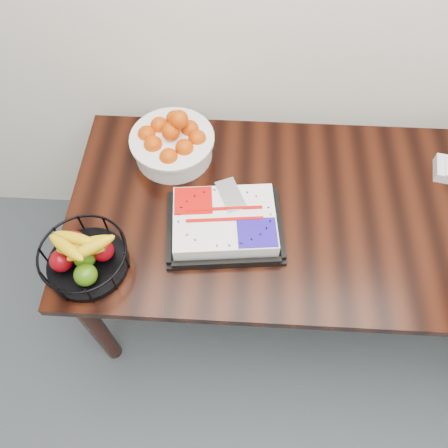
# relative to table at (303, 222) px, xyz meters

# --- Properties ---
(table) EXTENTS (1.80, 0.90, 0.75)m
(table) POSITION_rel_table_xyz_m (0.00, 0.00, 0.00)
(table) COLOR black
(table) RESTS_ON ground
(cake_tray) EXTENTS (0.45, 0.37, 0.09)m
(cake_tray) POSITION_rel_table_xyz_m (-0.30, -0.10, 0.13)
(cake_tray) COLOR black
(cake_tray) RESTS_ON table
(tangerine_bowl) EXTENTS (0.33, 0.33, 0.21)m
(tangerine_bowl) POSITION_rel_table_xyz_m (-0.53, 0.24, 0.18)
(tangerine_bowl) COLOR white
(tangerine_bowl) RESTS_ON table
(fruit_basket) EXTENTS (0.30, 0.30, 0.16)m
(fruit_basket) POSITION_rel_table_xyz_m (-0.77, -0.28, 0.15)
(fruit_basket) COLOR black
(fruit_basket) RESTS_ON table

